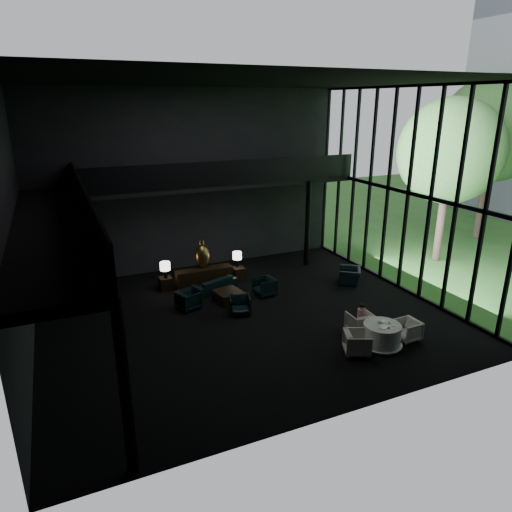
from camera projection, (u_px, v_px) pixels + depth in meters
name	position (u px, v px, depth m)	size (l,w,h in m)	color
floor	(246.00, 317.00, 16.51)	(14.00, 12.00, 0.02)	black
ceiling	(244.00, 81.00, 13.94)	(14.00, 12.00, 0.02)	black
wall_back	(194.00, 181.00, 20.42)	(14.00, 0.04, 8.00)	black
wall_front	(351.00, 264.00, 10.04)	(14.00, 0.04, 8.00)	black
wall_left	(11.00, 232.00, 12.53)	(0.04, 12.00, 8.00)	black
curtain_wall	(408.00, 193.00, 17.91)	(0.20, 12.00, 8.00)	black
mezzanine_left	(50.00, 228.00, 12.91)	(2.00, 12.00, 0.25)	black
mezzanine_back	(222.00, 183.00, 19.94)	(12.00, 2.00, 0.25)	black
railing_left	(85.00, 204.00, 13.10)	(0.06, 12.00, 1.00)	black
railing_back	(230.00, 173.00, 18.88)	(12.00, 0.06, 1.00)	black
column_sw	(125.00, 389.00, 9.01)	(0.24, 0.24, 4.00)	black
column_nw	(81.00, 239.00, 18.87)	(0.24, 0.24, 4.00)	black
column_ne	(307.00, 224.00, 21.18)	(0.24, 0.24, 4.00)	black
tree_near	(450.00, 151.00, 20.81)	(4.80, 4.80, 7.65)	#382D23
tree_far	(493.00, 129.00, 24.23)	(5.60, 5.60, 8.80)	#382D23
console	(204.00, 277.00, 19.21)	(2.39, 0.54, 0.76)	black
bronze_urn	(202.00, 255.00, 19.11)	(0.65, 0.65, 1.20)	#AA792B
side_table_left	(166.00, 283.00, 18.83)	(0.49, 0.49, 0.54)	black
table_lamp_left	(165.00, 267.00, 18.49)	(0.42, 0.42, 0.70)	black
side_table_right	(239.00, 273.00, 19.94)	(0.48, 0.48, 0.53)	black
table_lamp_right	(237.00, 256.00, 19.84)	(0.40, 0.40, 0.67)	black
sofa	(214.00, 282.00, 18.73)	(1.80, 0.52, 0.70)	black
lounge_armchair_west	(188.00, 299.00, 17.05)	(0.76, 0.71, 0.78)	black
lounge_armchair_east	(265.00, 286.00, 18.27)	(0.77, 0.73, 0.80)	black
lounge_armchair_south	(240.00, 304.00, 16.64)	(0.74, 0.69, 0.76)	black
window_armchair	(350.00, 274.00, 19.49)	(0.95, 0.62, 0.83)	black
coffee_table	(228.00, 296.00, 17.74)	(0.96, 0.96, 0.42)	black
dining_table	(381.00, 337.00, 14.45)	(1.34, 1.34, 0.75)	white
dining_chair_north	(360.00, 321.00, 15.31)	(0.76, 0.71, 0.78)	beige
dining_chair_east	(407.00, 330.00, 14.83)	(0.70, 0.65, 0.72)	beige
dining_chair_west	(357.00, 342.00, 14.01)	(0.77, 0.73, 0.80)	beige
child	(362.00, 312.00, 15.14)	(0.29, 0.29, 0.61)	pink
plate_a	(383.00, 328.00, 14.12)	(0.26, 0.26, 0.02)	white
plate_b	(383.00, 321.00, 14.54)	(0.21, 0.21, 0.01)	white
saucer	(393.00, 325.00, 14.25)	(0.16, 0.16, 0.01)	white
coffee_cup	(390.00, 322.00, 14.38)	(0.07, 0.07, 0.06)	white
cereal_bowl	(380.00, 322.00, 14.43)	(0.15, 0.15, 0.07)	white
cream_pot	(389.00, 328.00, 14.05)	(0.06, 0.06, 0.07)	#99999E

